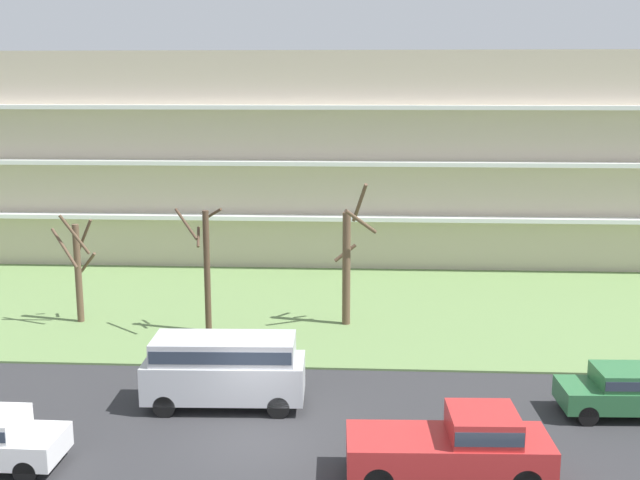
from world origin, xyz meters
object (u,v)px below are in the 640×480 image
Objects in this scene: tree_far_left at (78,267)px; tree_left at (206,266)px; tree_center at (348,261)px; van_silver_near_right at (224,366)px; sedan_green_near_left at (630,389)px; pickup_red_center_left at (457,444)px.

tree_left reaches higher than tree_far_left.
tree_far_left is 0.79× the size of tree_center.
tree_left is 8.02m from van_silver_near_right.
sedan_green_near_left is at bearing -26.61° from tree_left.
tree_center reaches higher than sedan_green_near_left.
tree_center is (11.85, 0.32, 0.33)m from tree_far_left.
tree_left is at bearing -76.45° from van_silver_near_right.
tree_far_left is at bearing 169.80° from tree_left.
tree_far_left is 5.99m from tree_left.
tree_far_left is 0.95× the size of van_silver_near_right.
sedan_green_near_left is at bearing -22.34° from tree_far_left.
tree_center reaches higher than pickup_red_center_left.
tree_far_left is 0.92× the size of pickup_red_center_left.
tree_center reaches higher than tree_far_left.
van_silver_near_right is (-13.02, 0.00, 0.52)m from sedan_green_near_left.
van_silver_near_right is (-3.85, -8.96, -1.51)m from tree_center.
pickup_red_center_left is at bearing 34.80° from sedan_green_near_left.
tree_left is 0.99× the size of pickup_red_center_left.
sedan_green_near_left is 0.85× the size of van_silver_near_right.
sedan_green_near_left is at bearing 177.99° from van_silver_near_right.
pickup_red_center_left is (9.15, -12.07, -1.91)m from tree_left.
tree_center is at bearing -115.27° from van_silver_near_right.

